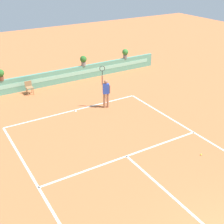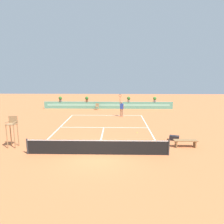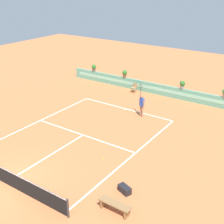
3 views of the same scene
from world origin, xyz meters
The scene contains 14 objects.
ground_plane centered at (0.00, 6.00, 0.00)m, with size 60.00×60.00×0.00m, color #C66B3D.
court_lines centered at (0.00, 6.72, 0.00)m, with size 8.32×11.94×0.01m.
net centered at (0.00, 0.00, 0.51)m, with size 8.92×0.10×1.00m.
back_wall_barrier centered at (0.00, 16.39, 0.50)m, with size 18.00×0.21×1.00m.
umpire_chair centered at (-5.91, 1.26, 1.34)m, with size 0.60×0.60×2.14m.
ball_kid_chair centered at (-1.48, 15.66, 0.48)m, with size 0.44×0.44×0.85m.
bench_courtside centered at (5.92, 1.45, 0.38)m, with size 1.60×0.44×0.51m.
gear_bag centered at (5.54, 2.87, 0.18)m, with size 0.70×0.36×0.36m, color black.
tennis_player centered at (1.76, 11.28, 1.05)m, with size 0.59×0.34×2.58m.
tennis_ball_near_baseline centered at (2.92, 4.72, 0.03)m, with size 0.07×0.07×0.07m, color #CCE033.
potted_plant_far_right centered at (6.47, 16.39, 1.41)m, with size 0.48×0.48×0.72m.
potted_plant_left centered at (-2.98, 16.39, 1.41)m, with size 0.48×0.48×0.72m.
potted_plant_far_left centered at (-6.70, 16.39, 1.41)m, with size 0.48×0.48×0.72m.
potted_plant_right centered at (2.86, 16.39, 1.41)m, with size 0.48×0.48×0.72m.
Camera 2 is at (1.18, -12.16, 5.08)m, focal length 33.13 mm.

